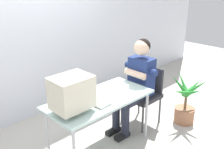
# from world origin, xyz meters

# --- Properties ---
(ground_plane) EXTENTS (12.00, 12.00, 0.00)m
(ground_plane) POSITION_xyz_m (0.00, 0.00, 0.00)
(ground_plane) COLOR #B2ADA3
(wall_back) EXTENTS (8.00, 0.10, 3.00)m
(wall_back) POSITION_xyz_m (0.30, 1.40, 1.50)
(wall_back) COLOR silver
(wall_back) RESTS_ON ground_plane
(desk) EXTENTS (1.33, 0.65, 0.72)m
(desk) POSITION_xyz_m (0.00, 0.00, 0.66)
(desk) COLOR #B7B7BC
(desk) RESTS_ON ground_plane
(crt_monitor) EXTENTS (0.43, 0.33, 0.41)m
(crt_monitor) POSITION_xyz_m (-0.43, -0.04, 0.95)
(crt_monitor) COLOR beige
(crt_monitor) RESTS_ON desk
(keyboard) EXTENTS (0.20, 0.47, 0.03)m
(keyboard) POSITION_xyz_m (-0.12, -0.00, 0.73)
(keyboard) COLOR silver
(keyboard) RESTS_ON desk
(office_chair) EXTENTS (0.47, 0.47, 0.86)m
(office_chair) POSITION_xyz_m (0.92, 0.03, 0.50)
(office_chair) COLOR #4C4C51
(office_chair) RESTS_ON ground_plane
(person_seated) EXTENTS (0.71, 0.54, 1.31)m
(person_seated) POSITION_xyz_m (0.73, 0.03, 0.73)
(person_seated) COLOR navy
(person_seated) RESTS_ON ground_plane
(potted_plant) EXTENTS (0.69, 0.56, 0.79)m
(potted_plant) POSITION_xyz_m (1.34, -0.43, 0.31)
(potted_plant) COLOR #9E6647
(potted_plant) RESTS_ON ground_plane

